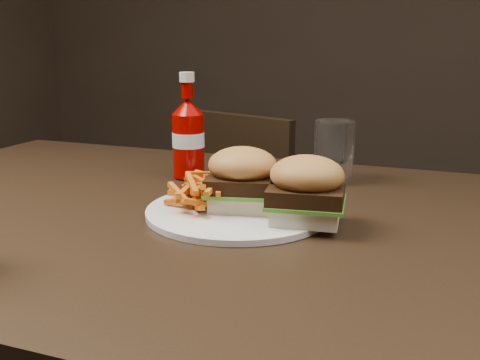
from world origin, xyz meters
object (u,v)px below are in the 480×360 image
(tumbler, at_px, (334,151))
(plate, at_px, (238,211))
(chair_far, at_px, (271,243))
(ketchup_bottle, at_px, (188,146))
(dining_table, at_px, (178,221))

(tumbler, bearing_deg, plate, -110.49)
(plate, bearing_deg, tumbler, 69.51)
(chair_far, bearing_deg, ketchup_bottle, 108.69)
(dining_table, bearing_deg, ketchup_bottle, 110.55)
(chair_far, bearing_deg, plate, 121.51)
(ketchup_bottle, height_order, tumbler, ketchup_bottle)
(plate, bearing_deg, chair_far, 103.56)
(chair_far, xyz_separation_m, ketchup_bottle, (0.01, -0.53, 0.38))
(dining_table, xyz_separation_m, ketchup_bottle, (-0.07, 0.18, 0.08))
(chair_far, distance_m, plate, 0.80)
(plate, bearing_deg, ketchup_bottle, 132.90)
(plate, relative_size, tumbler, 2.43)
(dining_table, height_order, tumbler, tumbler)
(plate, height_order, ketchup_bottle, ketchup_bottle)
(dining_table, distance_m, ketchup_bottle, 0.21)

